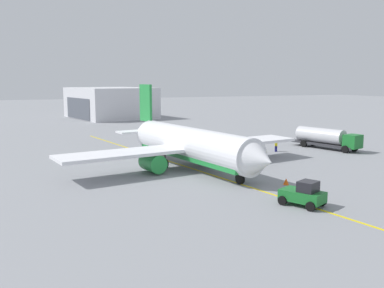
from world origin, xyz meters
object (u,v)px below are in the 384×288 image
Objects in this scene: airplane at (190,145)px; fuel_tanker at (326,138)px; pushback_tug at (303,194)px; safety_cone_nose at (286,181)px; refueling_worker at (276,146)px.

fuel_tanker is (-5.57, 25.05, -1.06)m from airplane.
pushback_tug reaches higher than safety_cone_nose.
airplane is at bearing -170.78° from pushback_tug.
safety_cone_nose is (17.70, -10.46, -0.49)m from refueling_worker.
airplane is 13.15m from safety_cone_nose.
refueling_worker is 2.57× the size of safety_cone_nose.
fuel_tanker is 6.77× the size of refueling_worker.
pushback_tug is (18.23, 2.96, -1.78)m from airplane.
fuel_tanker is at bearing 137.13° from pushback_tug.
refueling_worker reaches higher than safety_cone_nose.
airplane is 2.78× the size of fuel_tanker.
pushback_tug is 27.88m from refueling_worker.
fuel_tanker is 25.67m from safety_cone_nose.
fuel_tanker reaches higher than refueling_worker.
airplane is 18.55m from pushback_tug.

